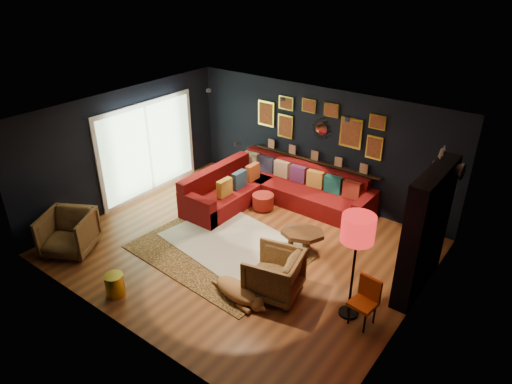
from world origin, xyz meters
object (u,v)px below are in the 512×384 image
Objects in this scene: armchair_left at (68,231)px; pouf at (263,201)px; gold_stool at (115,285)px; armchair_right at (274,272)px; floor_lamp at (358,233)px; orange_chair at (366,298)px; coffee_table at (302,235)px; dog at (236,288)px; sectional at (270,190)px.

pouf is at bearing 31.83° from armchair_left.
armchair_left is 1.77m from gold_stool.
armchair_right reaches higher than pouf.
armchair_left is 5.41m from floor_lamp.
floor_lamp is (-0.26, 0.01, 1.06)m from orange_chair.
coffee_table reaches higher than pouf.
coffee_table is at bearing 93.72° from dog.
orange_chair reaches higher than coffee_table.
pouf is at bearing 86.41° from gold_stool.
armchair_left is (-3.55, -2.64, 0.08)m from coffee_table.
sectional is 3.31× the size of coffee_table.
pouf is (0.03, -0.31, -0.13)m from sectional.
coffee_table is 1.34m from armchair_right.
gold_stool is at bearing -92.93° from sectional.
floor_lamp is at bearing 90.14° from armchair_right.
armchair_right is (0.26, -1.31, 0.06)m from coffee_table.
sectional is 7.10× the size of pouf.
floor_lamp is 1.49× the size of dog.
armchair_left reaches higher than gold_stool.
armchair_left is 2.27× the size of gold_stool.
pouf is 3.86m from gold_stool.
armchair_left is at bearing -118.97° from pouf.
armchair_right reaches higher than sectional.
coffee_table is at bearing -37.08° from sectional.
dog is at bearing -15.16° from armchair_left.
sectional is 4.17m from gold_stool.
armchair_right is 1.68m from floor_lamp.
floor_lamp reaches higher than coffee_table.
floor_lamp is at bearing -174.54° from orange_chair.
sectional is 1.89× the size of floor_lamp.
armchair_left is (-1.96, -3.55, 0.26)m from pouf.
armchair_right is at bearing -9.97° from armchair_left.
armchair_left reaches higher than orange_chair.
dog reaches higher than pouf.
dog is (-0.42, -0.48, -0.23)m from armchair_right.
sectional is 3.94× the size of armchair_right.
coffee_table is 4.42m from armchair_left.
floor_lamp is at bearing 33.88° from dog.
sectional is 3.35m from dog.
coffee_table is 2.04m from orange_chair.
gold_stool is 0.33× the size of dog.
gold_stool is (-2.08, -1.63, -0.23)m from armchair_right.
coffee_table is at bearing -29.86° from pouf.
armchair_right reaches higher than gold_stool.
floor_lamp is 2.26m from dog.
pouf is 3.87m from orange_chair.
gold_stool is at bearing -121.87° from coffee_table.
pouf is 0.55× the size of armchair_right.
dog is (3.39, 0.85, -0.24)m from armchair_left.
orange_chair reaches higher than dog.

